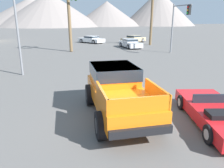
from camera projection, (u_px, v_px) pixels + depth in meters
name	position (u px, v px, depth m)	size (l,w,h in m)	color
ground_plane	(121.00, 113.00, 8.93)	(320.00, 320.00, 0.00)	#5B5956
orange_pickup_truck	(117.00, 88.00, 8.65)	(2.52, 5.24, 1.85)	orange
red_convertible_car	(217.00, 113.00, 7.90)	(2.83, 4.64, 0.96)	red
parked_car_white	(91.00, 39.00, 35.38)	(4.03, 4.72, 1.11)	white
parked_car_silver	(130.00, 43.00, 29.42)	(1.98, 4.46, 1.18)	#B7BABF
parked_car_tan	(134.00, 39.00, 36.16)	(4.83, 3.71, 1.15)	tan
traffic_light_main	(179.00, 19.00, 22.92)	(0.38, 3.25, 5.30)	slate
street_lamp_post	(14.00, 1.00, 13.66)	(0.90, 0.24, 8.01)	slate
palm_tree_short	(69.00, 4.00, 24.51)	(2.76, 2.70, 7.13)	brown
distant_mountain_range	(50.00, 11.00, 118.13)	(181.89, 79.40, 20.79)	gray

